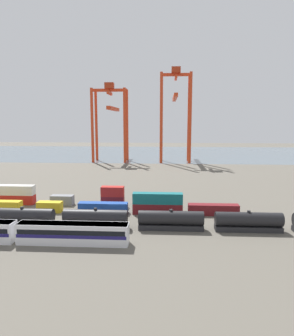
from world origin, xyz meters
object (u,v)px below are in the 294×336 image
(freight_tank_row, at_px, (171,220))
(shipping_container_3, at_px, (158,209))
(passenger_train, at_px, (16,231))
(gantry_crane_west, at_px, (111,115))
(shipping_container_5, at_px, (213,210))
(gantry_crane_central, at_px, (175,106))
(shipping_container_1, at_px, (50,207))

(freight_tank_row, distance_m, shipping_container_3, 11.19)
(passenger_train, xyz_separation_m, gantry_crane_west, (-3.36, 120.37, 23.92))
(freight_tank_row, height_order, shipping_container_5, freight_tank_row)
(freight_tank_row, bearing_deg, shipping_container_3, 105.82)
(gantry_crane_west, xyz_separation_m, gantry_crane_central, (36.16, 0.81, 4.66))
(passenger_train, height_order, shipping_container_1, passenger_train)
(freight_tank_row, xyz_separation_m, shipping_container_5, (10.41, 10.75, -0.73))
(shipping_container_1, bearing_deg, gantry_crane_central, 71.57)
(shipping_container_1, xyz_separation_m, gantry_crane_west, (-2.27, 100.91, 24.77))
(passenger_train, distance_m, freight_tank_row, 30.15)
(freight_tank_row, bearing_deg, gantry_crane_west, 106.10)
(passenger_train, height_order, gantry_crane_west, gantry_crane_west)
(shipping_container_3, xyz_separation_m, gantry_crane_west, (-29.18, 100.91, 24.77))
(shipping_container_1, height_order, shipping_container_5, same)
(passenger_train, distance_m, shipping_container_1, 19.51)
(passenger_train, distance_m, shipping_container_5, 43.84)
(passenger_train, xyz_separation_m, shipping_container_5, (39.27, 19.46, -0.84))
(gantry_crane_central, bearing_deg, freight_tank_row, -92.00)
(shipping_container_3, height_order, gantry_crane_central, gantry_crane_central)
(shipping_container_1, relative_size, gantry_crane_west, 0.14)
(shipping_container_5, relative_size, gantry_crane_west, 0.28)
(shipping_container_1, xyz_separation_m, shipping_container_5, (40.36, 0.00, 0.00))
(gantry_crane_west, relative_size, gantry_crane_central, 0.85)
(shipping_container_1, distance_m, gantry_crane_central, 111.18)
(gantry_crane_west, bearing_deg, passenger_train, -88.40)
(passenger_train, bearing_deg, gantry_crane_west, 91.60)
(freight_tank_row, bearing_deg, gantry_crane_central, 88.00)
(freight_tank_row, relative_size, shipping_container_5, 6.38)
(freight_tank_row, distance_m, shipping_container_5, 14.98)
(passenger_train, distance_m, shipping_container_3, 32.34)
(shipping_container_3, bearing_deg, gantry_crane_central, 86.07)
(shipping_container_1, distance_m, gantry_crane_west, 103.93)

